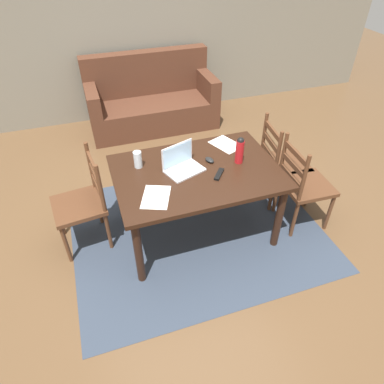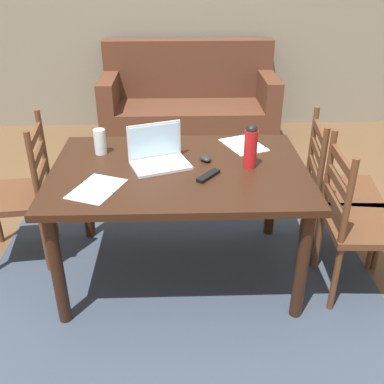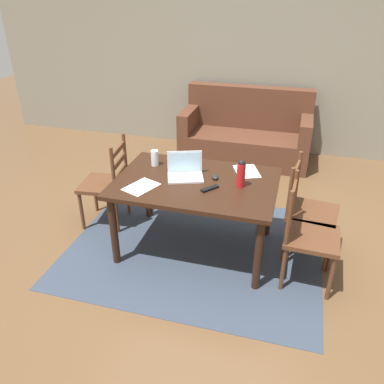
{
  "view_description": "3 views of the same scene",
  "coord_description": "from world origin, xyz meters",
  "px_view_note": "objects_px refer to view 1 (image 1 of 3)",
  "views": [
    {
      "loc": [
        -0.83,
        -2.34,
        2.51
      ],
      "look_at": [
        -0.03,
        0.04,
        0.46
      ],
      "focal_mm": 32.41,
      "sensor_mm": 36.0,
      "label": 1
    },
    {
      "loc": [
        0.0,
        -2.3,
        1.83
      ],
      "look_at": [
        0.07,
        -0.07,
        0.61
      ],
      "focal_mm": 41.7,
      "sensor_mm": 36.0,
      "label": 2
    },
    {
      "loc": [
        0.82,
        -3.04,
        2.33
      ],
      "look_at": [
        -0.07,
        0.12,
        0.54
      ],
      "focal_mm": 36.63,
      "sensor_mm": 36.0,
      "label": 3
    }
  ],
  "objects_px": {
    "drinking_glass": "(138,160)",
    "tv_remote": "(219,174)",
    "computer_mouse": "(210,160)",
    "water_bottle": "(240,150)",
    "chair_left_far": "(83,203)",
    "chair_right_near": "(303,185)",
    "chair_right_far": "(282,163)",
    "laptop": "(181,163)",
    "dining_table": "(197,179)",
    "couch": "(151,101)"
  },
  "relations": [
    {
      "from": "chair_left_far",
      "to": "water_bottle",
      "type": "xyz_separation_m",
      "value": [
        1.42,
        -0.2,
        0.4
      ]
    },
    {
      "from": "chair_right_near",
      "to": "laptop",
      "type": "relative_size",
      "value": 2.53
    },
    {
      "from": "laptop",
      "to": "drinking_glass",
      "type": "height_order",
      "value": "laptop"
    },
    {
      "from": "dining_table",
      "to": "computer_mouse",
      "type": "height_order",
      "value": "computer_mouse"
    },
    {
      "from": "dining_table",
      "to": "chair_left_far",
      "type": "bearing_deg",
      "value": 168.61
    },
    {
      "from": "couch",
      "to": "computer_mouse",
      "type": "bearing_deg",
      "value": -88.99
    },
    {
      "from": "tv_remote",
      "to": "chair_right_near",
      "type": "bearing_deg",
      "value": -146.1
    },
    {
      "from": "water_bottle",
      "to": "drinking_glass",
      "type": "height_order",
      "value": "water_bottle"
    },
    {
      "from": "chair_right_near",
      "to": "couch",
      "type": "bearing_deg",
      "value": 109.52
    },
    {
      "from": "chair_right_near",
      "to": "drinking_glass",
      "type": "bearing_deg",
      "value": 164.21
    },
    {
      "from": "water_bottle",
      "to": "computer_mouse",
      "type": "height_order",
      "value": "water_bottle"
    },
    {
      "from": "laptop",
      "to": "dining_table",
      "type": "bearing_deg",
      "value": -29.52
    },
    {
      "from": "drinking_glass",
      "to": "tv_remote",
      "type": "relative_size",
      "value": 0.9
    },
    {
      "from": "chair_left_far",
      "to": "couch",
      "type": "relative_size",
      "value": 0.53
    },
    {
      "from": "chair_right_far",
      "to": "couch",
      "type": "height_order",
      "value": "couch"
    },
    {
      "from": "chair_right_near",
      "to": "computer_mouse",
      "type": "bearing_deg",
      "value": 160.95
    },
    {
      "from": "couch",
      "to": "computer_mouse",
      "type": "relative_size",
      "value": 18.0
    },
    {
      "from": "chair_right_near",
      "to": "couch",
      "type": "distance_m",
      "value": 2.7
    },
    {
      "from": "water_bottle",
      "to": "chair_right_far",
      "type": "bearing_deg",
      "value": 18.02
    },
    {
      "from": "laptop",
      "to": "tv_remote",
      "type": "relative_size",
      "value": 2.21
    },
    {
      "from": "drinking_glass",
      "to": "tv_remote",
      "type": "distance_m",
      "value": 0.73
    },
    {
      "from": "chair_right_far",
      "to": "water_bottle",
      "type": "height_order",
      "value": "water_bottle"
    },
    {
      "from": "computer_mouse",
      "to": "tv_remote",
      "type": "bearing_deg",
      "value": -108.11
    },
    {
      "from": "water_bottle",
      "to": "computer_mouse",
      "type": "bearing_deg",
      "value": 159.38
    },
    {
      "from": "dining_table",
      "to": "drinking_glass",
      "type": "relative_size",
      "value": 9.49
    },
    {
      "from": "chair_left_far",
      "to": "chair_right_near",
      "type": "height_order",
      "value": "same"
    },
    {
      "from": "chair_right_far",
      "to": "chair_left_far",
      "type": "xyz_separation_m",
      "value": [
        -2.03,
        -0.0,
        0.0
      ]
    },
    {
      "from": "dining_table",
      "to": "computer_mouse",
      "type": "bearing_deg",
      "value": 32.4
    },
    {
      "from": "chair_right_near",
      "to": "tv_remote",
      "type": "height_order",
      "value": "chair_right_near"
    },
    {
      "from": "dining_table",
      "to": "water_bottle",
      "type": "xyz_separation_m",
      "value": [
        0.4,
        0.01,
        0.22
      ]
    },
    {
      "from": "tv_remote",
      "to": "laptop",
      "type": "bearing_deg",
      "value": 4.23
    },
    {
      "from": "chair_right_far",
      "to": "water_bottle",
      "type": "relative_size",
      "value": 3.74
    },
    {
      "from": "chair_left_far",
      "to": "chair_right_far",
      "type": "bearing_deg",
      "value": 0.02
    },
    {
      "from": "chair_right_far",
      "to": "computer_mouse",
      "type": "relative_size",
      "value": 9.5
    },
    {
      "from": "laptop",
      "to": "tv_remote",
      "type": "bearing_deg",
      "value": -34.57
    },
    {
      "from": "computer_mouse",
      "to": "chair_right_far",
      "type": "bearing_deg",
      "value": -11.92
    },
    {
      "from": "laptop",
      "to": "tv_remote",
      "type": "xyz_separation_m",
      "value": [
        0.28,
        -0.19,
        -0.05
      ]
    },
    {
      "from": "water_bottle",
      "to": "tv_remote",
      "type": "xyz_separation_m",
      "value": [
        -0.24,
        -0.13,
        -0.12
      ]
    },
    {
      "from": "laptop",
      "to": "water_bottle",
      "type": "relative_size",
      "value": 1.48
    },
    {
      "from": "computer_mouse",
      "to": "chair_right_near",
      "type": "bearing_deg",
      "value": -38.01
    },
    {
      "from": "drinking_glass",
      "to": "dining_table",
      "type": "bearing_deg",
      "value": -25.22
    },
    {
      "from": "dining_table",
      "to": "chair_right_far",
      "type": "height_order",
      "value": "chair_right_far"
    },
    {
      "from": "laptop",
      "to": "drinking_glass",
      "type": "bearing_deg",
      "value": 156.32
    },
    {
      "from": "chair_right_near",
      "to": "tv_remote",
      "type": "relative_size",
      "value": 5.59
    },
    {
      "from": "chair_right_far",
      "to": "chair_left_far",
      "type": "relative_size",
      "value": 1.0
    },
    {
      "from": "chair_right_near",
      "to": "dining_table",
      "type": "bearing_deg",
      "value": 168.97
    },
    {
      "from": "chair_right_near",
      "to": "water_bottle",
      "type": "bearing_deg",
      "value": 161.59
    },
    {
      "from": "chair_right_near",
      "to": "chair_right_far",
      "type": "bearing_deg",
      "value": 89.96
    },
    {
      "from": "chair_left_far",
      "to": "water_bottle",
      "type": "height_order",
      "value": "water_bottle"
    },
    {
      "from": "chair_left_far",
      "to": "tv_remote",
      "type": "distance_m",
      "value": 1.25
    }
  ]
}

